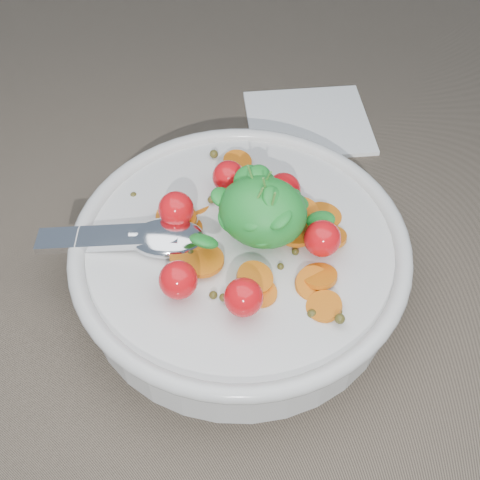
% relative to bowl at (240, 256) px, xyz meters
% --- Properties ---
extents(ground, '(6.00, 6.00, 0.00)m').
position_rel_bowl_xyz_m(ground, '(-0.02, 0.03, -0.04)').
color(ground, '#7A6A57').
rests_on(ground, ground).
extents(bowl, '(0.33, 0.31, 0.13)m').
position_rel_bowl_xyz_m(bowl, '(0.00, 0.00, 0.00)').
color(bowl, silver).
rests_on(bowl, ground).
extents(napkin, '(0.18, 0.18, 0.01)m').
position_rel_bowl_xyz_m(napkin, '(0.00, 0.25, -0.03)').
color(napkin, white).
rests_on(napkin, ground).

